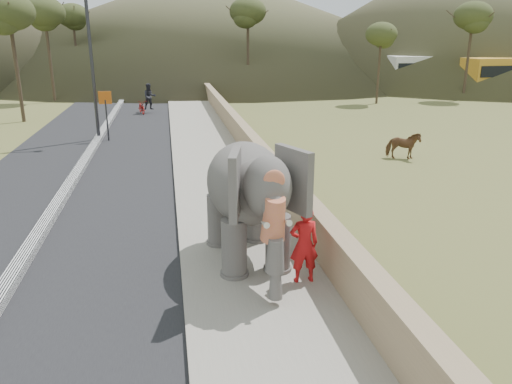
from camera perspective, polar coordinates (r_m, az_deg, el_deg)
ground at (r=9.10m, az=1.85°, el=-15.59°), size 160.00×160.00×0.00m
road at (r=18.45m, az=-20.26°, el=0.87°), size 7.00×120.00×0.03m
median at (r=18.43m, az=-20.29°, el=1.15°), size 0.35×120.00×0.22m
walkway at (r=18.20m, az=-4.63°, el=1.89°), size 3.00×120.00×0.15m
parapet at (r=18.29m, az=0.49°, el=3.57°), size 0.30×120.00×1.10m
lamppost at (r=25.40m, az=-17.80°, el=16.55°), size 1.76×0.36×8.00m
signboard at (r=25.24m, az=-16.78°, el=9.25°), size 0.60×0.08×2.40m
cow at (r=21.64m, az=16.45°, el=5.11°), size 1.48×1.04×1.14m
distant_car at (r=47.73m, az=16.97°, el=11.73°), size 4.50×2.59×1.44m
bus_white at (r=50.28m, az=21.15°, el=12.54°), size 11.18×3.49×3.10m
hill_right at (r=70.41m, az=23.53°, el=18.68°), size 56.00×56.00×16.00m
hill_far at (r=77.76m, az=-5.50°, el=19.00°), size 80.00×80.00×14.00m
elephant_and_man at (r=10.96m, az=-1.01°, el=-0.85°), size 2.35×3.94×2.75m
motorcyclist at (r=33.84m, az=-12.48°, el=10.05°), size 1.48×1.75×1.94m
trees at (r=36.53m, az=-1.94°, el=15.71°), size 48.08×43.12×8.20m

